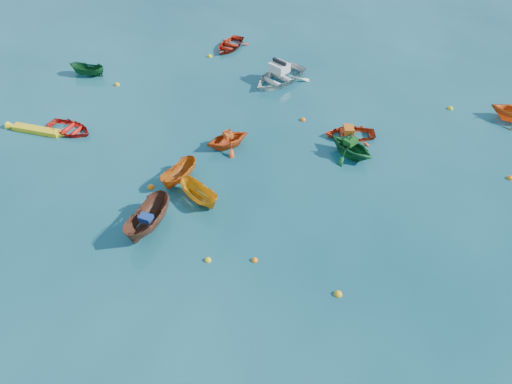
% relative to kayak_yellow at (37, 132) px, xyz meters
% --- Properties ---
extents(ground, '(160.00, 160.00, 0.00)m').
position_rel_kayak_yellow_xyz_m(ground, '(14.55, -4.57, 0.00)').
color(ground, '#0A3849').
rests_on(ground, ground).
extents(sampan_brown_mid, '(1.53, 3.50, 1.32)m').
position_rel_kayak_yellow_xyz_m(sampan_brown_mid, '(10.85, -3.77, 0.00)').
color(sampan_brown_mid, '#5A3020').
rests_on(sampan_brown_mid, ground).
extents(dinghy_orange_w, '(3.37, 3.45, 1.38)m').
position_rel_kayak_yellow_xyz_m(dinghy_orange_w, '(11.15, 3.71, 0.00)').
color(dinghy_orange_w, '#D84A14').
rests_on(dinghy_orange_w, ground).
extents(sampan_yellow_mid, '(2.90, 1.95, 1.05)m').
position_rel_kayak_yellow_xyz_m(sampan_yellow_mid, '(12.07, -1.01, 0.00)').
color(sampan_yellow_mid, orange).
rests_on(sampan_yellow_mid, ground).
extents(dinghy_red_nw, '(3.01, 2.16, 0.62)m').
position_rel_kayak_yellow_xyz_m(dinghy_red_nw, '(1.81, 0.91, 0.00)').
color(dinghy_red_nw, red).
rests_on(dinghy_red_nw, ground).
extents(sampan_orange_n, '(1.28, 2.77, 1.04)m').
position_rel_kayak_yellow_xyz_m(sampan_orange_n, '(10.26, -0.10, 0.00)').
color(sampan_orange_n, '#BB5711').
rests_on(sampan_orange_n, ground).
extents(dinghy_green_n, '(3.59, 3.36, 1.52)m').
position_rel_kayak_yellow_xyz_m(dinghy_green_n, '(17.85, 6.01, 0.00)').
color(dinghy_green_n, '#135225').
rests_on(dinghy_green_n, ground).
extents(dinghy_red_ne, '(3.60, 3.21, 0.62)m').
position_rel_kayak_yellow_xyz_m(dinghy_red_ne, '(17.24, 7.77, 0.00)').
color(dinghy_red_ne, red).
rests_on(dinghy_red_ne, ground).
extents(dinghy_red_far, '(2.34, 3.26, 0.67)m').
position_rel_kayak_yellow_xyz_m(dinghy_red_far, '(5.26, 15.05, 0.00)').
color(dinghy_red_far, red).
rests_on(dinghy_red_far, ground).
extents(sampan_green_far, '(2.63, 1.54, 0.96)m').
position_rel_kayak_yellow_xyz_m(sampan_green_far, '(-1.76, 6.88, 0.00)').
color(sampan_green_far, '#10471F').
rests_on(sampan_green_far, ground).
extents(kayak_yellow, '(3.79, 1.22, 0.37)m').
position_rel_kayak_yellow_xyz_m(kayak_yellow, '(0.00, 0.00, 0.00)').
color(kayak_yellow, yellow).
rests_on(kayak_yellow, ground).
extents(motorboat_white, '(4.36, 5.16, 1.51)m').
position_rel_kayak_yellow_xyz_m(motorboat_white, '(10.77, 11.99, 0.00)').
color(motorboat_white, silver).
rests_on(motorboat_white, ground).
extents(tarp_blue_a, '(0.64, 0.51, 0.30)m').
position_rel_kayak_yellow_xyz_m(tarp_blue_a, '(10.86, -3.91, 0.81)').
color(tarp_blue_a, navy).
rests_on(tarp_blue_a, sampan_brown_mid).
extents(tarp_orange_a, '(0.73, 0.70, 0.28)m').
position_rel_kayak_yellow_xyz_m(tarp_orange_a, '(11.18, 3.75, 0.83)').
color(tarp_orange_a, '#D75016').
rests_on(tarp_orange_a, dinghy_orange_w).
extents(tarp_green_b, '(0.74, 0.84, 0.34)m').
position_rel_kayak_yellow_xyz_m(tarp_green_b, '(17.75, 6.04, 0.93)').
color(tarp_green_b, '#134F17').
rests_on(tarp_green_b, dinghy_green_n).
extents(tarp_orange_b, '(0.85, 0.93, 0.37)m').
position_rel_kayak_yellow_xyz_m(tarp_orange_b, '(17.15, 7.72, 0.49)').
color(tarp_orange_b, '#D15F15').
rests_on(tarp_orange_b, dinghy_red_ne).
extents(buoy_ye_a, '(0.31, 0.31, 0.31)m').
position_rel_kayak_yellow_xyz_m(buoy_ye_a, '(14.41, -4.33, 0.00)').
color(buoy_ye_a, yellow).
rests_on(buoy_ye_a, ground).
extents(buoy_or_b, '(0.30, 0.30, 0.30)m').
position_rel_kayak_yellow_xyz_m(buoy_or_b, '(16.33, -3.41, 0.00)').
color(buoy_or_b, orange).
rests_on(buoy_or_b, ground).
extents(buoy_ye_b, '(0.38, 0.38, 0.38)m').
position_rel_kayak_yellow_xyz_m(buoy_ye_b, '(0.90, 6.66, 0.00)').
color(buoy_ye_b, gold).
rests_on(buoy_ye_b, ground).
extents(buoy_or_c, '(0.37, 0.37, 0.37)m').
position_rel_kayak_yellow_xyz_m(buoy_or_c, '(9.18, -1.27, 0.00)').
color(buoy_or_c, orange).
rests_on(buoy_or_c, ground).
extents(buoy_ye_c, '(0.36, 0.36, 0.36)m').
position_rel_kayak_yellow_xyz_m(buoy_ye_c, '(20.36, -3.56, 0.00)').
color(buoy_ye_c, gold).
rests_on(buoy_ye_c, ground).
extents(buoy_or_d, '(0.34, 0.34, 0.34)m').
position_rel_kayak_yellow_xyz_m(buoy_or_d, '(26.28, 7.78, 0.00)').
color(buoy_or_d, orange).
rests_on(buoy_or_d, ground).
extents(buoy_ye_d, '(0.38, 0.38, 0.38)m').
position_rel_kayak_yellow_xyz_m(buoy_ye_d, '(4.58, 13.12, 0.00)').
color(buoy_ye_d, yellow).
rests_on(buoy_ye_d, ground).
extents(buoy_or_e, '(0.36, 0.36, 0.36)m').
position_rel_kayak_yellow_xyz_m(buoy_or_e, '(14.08, 8.18, 0.00)').
color(buoy_or_e, orange).
rests_on(buoy_or_e, ground).
extents(buoy_ye_e, '(0.36, 0.36, 0.36)m').
position_rel_kayak_yellow_xyz_m(buoy_ye_e, '(22.18, 13.52, 0.00)').
color(buoy_ye_e, gold).
rests_on(buoy_ye_e, ground).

